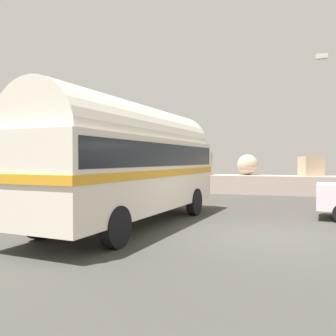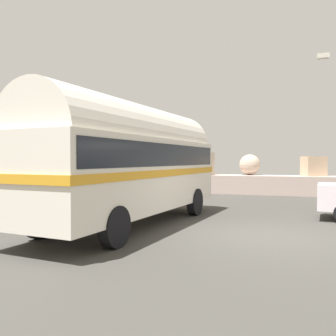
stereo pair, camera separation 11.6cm
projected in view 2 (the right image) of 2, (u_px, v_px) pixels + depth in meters
name	position (u px, v px, depth m)	size (l,w,h in m)	color
ground	(265.00, 236.00, 9.27)	(32.00, 26.00, 0.02)	#3E3C37
breakwater	(273.00, 182.00, 20.52)	(31.36, 2.50, 2.45)	#BBA49A
vintage_coach	(131.00, 159.00, 10.77)	(3.36, 8.80, 3.70)	black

